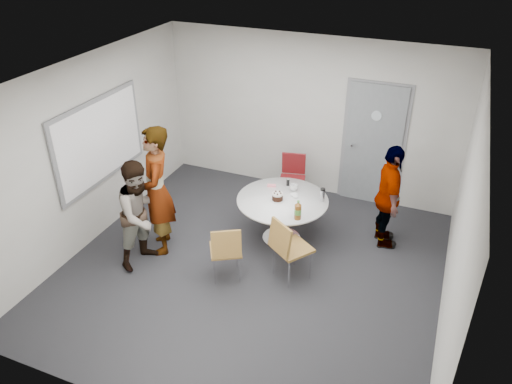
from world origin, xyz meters
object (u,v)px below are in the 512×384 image
at_px(chair_near_right, 287,245).
at_px(chair_far, 293,174).
at_px(person_main, 157,191).
at_px(table, 283,205).
at_px(person_left, 141,214).
at_px(person_right, 389,197).
at_px(chair_near_left, 226,248).
at_px(whiteboard, 100,141).
at_px(door, 373,145).

height_order(chair_near_right, chair_far, chair_near_right).
distance_m(chair_far, person_main, 2.43).
xyz_separation_m(table, person_left, (-1.62, -1.22, 0.18)).
relative_size(chair_far, person_right, 0.54).
bearing_deg(person_main, chair_near_left, 45.39).
bearing_deg(chair_far, whiteboard, 23.83).
bearing_deg(table, whiteboard, -166.36).
bearing_deg(whiteboard, door, 32.66).
height_order(door, chair_far, door).
distance_m(door, table, 1.95).
relative_size(chair_near_left, chair_near_right, 0.92).
bearing_deg(door, person_left, -131.79).
xyz_separation_m(table, chair_far, (-0.23, 1.12, -0.08)).
distance_m(chair_near_left, chair_far, 2.30).
bearing_deg(chair_near_right, person_right, 86.38).
height_order(chair_near_right, person_main, person_main).
distance_m(door, whiteboard, 4.25).
bearing_deg(person_left, person_main, 9.16).
xyz_separation_m(whiteboard, person_main, (1.04, -0.23, -0.50)).
bearing_deg(person_left, chair_near_left, -71.66).
bearing_deg(person_right, chair_near_left, 113.62).
bearing_deg(chair_near_right, door, 111.84).
distance_m(person_left, person_right, 3.47).
relative_size(whiteboard, table, 1.42).
bearing_deg(table, chair_near_left, -107.93).
distance_m(table, chair_near_left, 1.23).
xyz_separation_m(whiteboard, person_left, (1.00, -0.58, -0.67)).
bearing_deg(chair_near_right, whiteboard, -149.01).
height_order(door, person_left, door).
xyz_separation_m(table, person_right, (1.42, 0.47, 0.19)).
xyz_separation_m(door, chair_near_left, (-1.32, -2.82, -0.51)).
height_order(chair_far, person_right, person_right).
distance_m(chair_near_left, chair_near_right, 0.80).
bearing_deg(door, person_main, -135.08).
distance_m(table, chair_near_right, 0.92).
relative_size(table, chair_near_right, 1.45).
height_order(whiteboard, chair_far, whiteboard).
relative_size(table, person_left, 0.85).
xyz_separation_m(door, chair_far, (-1.18, -0.53, -0.50)).
bearing_deg(table, door, 60.18).
relative_size(whiteboard, person_main, 1.00).
distance_m(chair_near_right, person_main, 1.96).
height_order(door, chair_near_right, door).
height_order(whiteboard, chair_near_left, whiteboard).
bearing_deg(table, person_main, -151.26).
bearing_deg(chair_near_left, chair_far, 56.10).
xyz_separation_m(door, person_left, (-2.56, -2.86, -0.24)).
xyz_separation_m(person_left, person_right, (3.03, 1.69, 0.01)).
height_order(chair_near_right, person_left, person_left).
xyz_separation_m(chair_near_left, person_main, (-1.19, 0.31, 0.44)).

